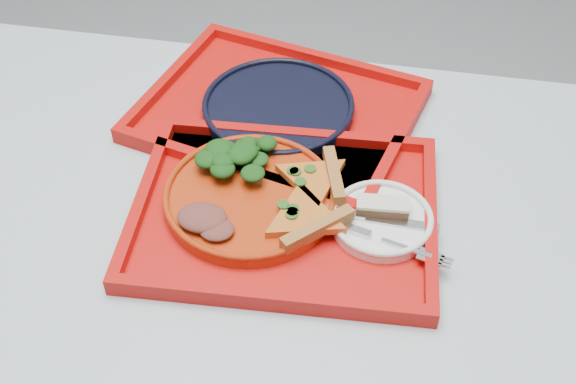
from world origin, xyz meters
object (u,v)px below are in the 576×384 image
object	(u,v)px
tray_main	(285,214)
navy_plate	(278,108)
dinner_plate	(250,198)
tray_far	(278,115)
dessert_bar	(383,207)

from	to	relation	value
tray_main	navy_plate	size ratio (longest dim) A/B	1.73
dinner_plate	navy_plate	distance (m)	0.22
tray_far	dinner_plate	bearing A→B (deg)	-76.42
navy_plate	dessert_bar	world-z (taller)	dessert_bar
tray_far	dinner_plate	world-z (taller)	dinner_plate
tray_far	navy_plate	distance (m)	0.01
navy_plate	dinner_plate	bearing A→B (deg)	-90.32
tray_main	tray_far	xyz separation A→B (m)	(-0.05, 0.23, 0.00)
dessert_bar	navy_plate	bearing A→B (deg)	127.98
dinner_plate	dessert_bar	xyz separation A→B (m)	(0.20, 0.00, 0.02)
dinner_plate	navy_plate	xyz separation A→B (m)	(0.00, 0.22, -0.00)
tray_far	dessert_bar	xyz separation A→B (m)	(0.20, -0.22, 0.03)
tray_main	dinner_plate	bearing A→B (deg)	166.39
tray_main	dessert_bar	bearing A→B (deg)	1.80
tray_far	dessert_bar	world-z (taller)	dessert_bar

